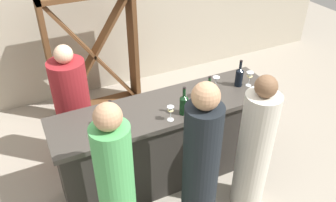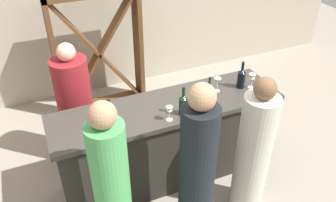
{
  "view_description": "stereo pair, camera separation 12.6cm",
  "coord_description": "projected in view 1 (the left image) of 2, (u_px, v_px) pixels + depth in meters",
  "views": [
    {
      "loc": [
        -1.21,
        -2.52,
        2.91
      ],
      "look_at": [
        0.0,
        0.0,
        1.01
      ],
      "focal_mm": 37.13,
      "sensor_mm": 36.0,
      "label": 1
    },
    {
      "loc": [
        -1.1,
        -2.58,
        2.91
      ],
      "look_at": [
        0.0,
        0.0,
        1.01
      ],
      "focal_mm": 37.13,
      "sensor_mm": 36.0,
      "label": 2
    }
  ],
  "objects": [
    {
      "name": "ground_plane",
      "position": [
        168.0,
        175.0,
        3.95
      ],
      "size": [
        12.0,
        12.0,
        0.0
      ],
      "primitive_type": "plane",
      "color": "#9E9384"
    },
    {
      "name": "bar_counter",
      "position": [
        168.0,
        142.0,
        3.68
      ],
      "size": [
        2.33,
        0.63,
        0.96
      ],
      "color": "#2A2723",
      "rests_on": "ground"
    },
    {
      "name": "wine_rack",
      "position": [
        93.0,
        55.0,
        4.6
      ],
      "size": [
        1.19,
        0.28,
        1.67
      ],
      "color": "brown",
      "rests_on": "ground"
    },
    {
      "name": "wine_bottle_leftmost_near_black",
      "position": [
        111.0,
        117.0,
        3.07
      ],
      "size": [
        0.08,
        0.08,
        0.28
      ],
      "color": "black",
      "rests_on": "bar_counter"
    },
    {
      "name": "wine_bottle_second_left_dark_green",
      "position": [
        184.0,
        104.0,
        3.24
      ],
      "size": [
        0.08,
        0.08,
        0.29
      ],
      "color": "black",
      "rests_on": "bar_counter"
    },
    {
      "name": "wine_bottle_center_olive_green",
      "position": [
        208.0,
        95.0,
        3.33
      ],
      "size": [
        0.07,
        0.07,
        0.33
      ],
      "color": "#193D1E",
      "rests_on": "bar_counter"
    },
    {
      "name": "wine_bottle_second_right_near_black",
      "position": [
        239.0,
        76.0,
        3.65
      ],
      "size": [
        0.08,
        0.08,
        0.3
      ],
      "color": "black",
      "rests_on": "bar_counter"
    },
    {
      "name": "wine_glass_near_left",
      "position": [
        171.0,
        111.0,
        3.15
      ],
      "size": [
        0.06,
        0.06,
        0.15
      ],
      "color": "white",
      "rests_on": "bar_counter"
    },
    {
      "name": "wine_glass_near_center",
      "position": [
        198.0,
        100.0,
        3.3
      ],
      "size": [
        0.07,
        0.07,
        0.15
      ],
      "color": "white",
      "rests_on": "bar_counter"
    },
    {
      "name": "wine_glass_near_right",
      "position": [
        250.0,
        76.0,
        3.65
      ],
      "size": [
        0.08,
        0.08,
        0.16
      ],
      "color": "white",
      "rests_on": "bar_counter"
    },
    {
      "name": "wine_glass_far_left",
      "position": [
        202.0,
        89.0,
        3.47
      ],
      "size": [
        0.08,
        0.08,
        0.14
      ],
      "color": "white",
      "rests_on": "bar_counter"
    },
    {
      "name": "wine_glass_far_center",
      "position": [
        216.0,
        80.0,
        3.58
      ],
      "size": [
        0.07,
        0.07,
        0.15
      ],
      "color": "white",
      "rests_on": "bar_counter"
    },
    {
      "name": "person_left_guest",
      "position": [
        254.0,
        150.0,
        3.27
      ],
      "size": [
        0.39,
        0.39,
        1.5
      ],
      "rotation": [
        0.0,
        0.0,
        1.33
      ],
      "color": "beige",
      "rests_on": "ground"
    },
    {
      "name": "person_center_guest",
      "position": [
        117.0,
        191.0,
        2.78
      ],
      "size": [
        0.35,
        0.35,
        1.6
      ],
      "rotation": [
        0.0,
        0.0,
        1.73
      ],
      "color": "#4CA559",
      "rests_on": "ground"
    },
    {
      "name": "person_right_guest",
      "position": [
        201.0,
        169.0,
        2.97
      ],
      "size": [
        0.38,
        0.38,
        1.62
      ],
      "rotation": [
        0.0,
        0.0,
        1.81
      ],
      "color": "black",
      "rests_on": "ground"
    },
    {
      "name": "person_server_behind",
      "position": [
        74.0,
        113.0,
        3.8
      ],
      "size": [
        0.5,
        0.5,
        1.48
      ],
      "rotation": [
        0.0,
        0.0,
        -1.96
      ],
      "color": "maroon",
      "rests_on": "ground"
    }
  ]
}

